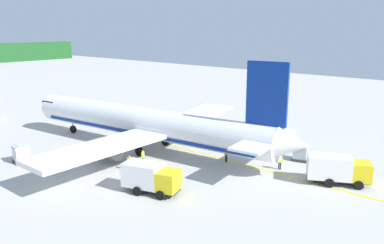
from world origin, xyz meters
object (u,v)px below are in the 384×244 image
object	(u,v)px
cargo_container_mid	(300,152)
crew_loader_right	(226,154)
service_truck_baggage	(337,169)
service_truck_fuel	(151,177)
crew_loader_left	(280,161)
crew_marshaller	(130,162)
crew_supervisor	(143,156)
cargo_container_near	(21,154)
airliner_foreground	(147,123)

from	to	relation	value
cargo_container_mid	crew_loader_right	bearing A→B (deg)	134.53
service_truck_baggage	service_truck_fuel	bearing A→B (deg)	137.54
service_truck_baggage	crew_loader_left	size ratio (longest dim) A/B	3.81
crew_marshaller	crew_supervisor	bearing A→B (deg)	7.40
service_truck_baggage	crew_supervisor	bearing A→B (deg)	115.13
crew_marshaller	crew_supervisor	distance (m)	2.19
service_truck_fuel	service_truck_baggage	distance (m)	18.36
service_truck_fuel	crew_supervisor	xyz separation A→B (m)	(4.75, 6.36, -0.57)
cargo_container_near	cargo_container_mid	world-z (taller)	cargo_container_near
cargo_container_mid	crew_loader_left	world-z (taller)	cargo_container_mid
crew_marshaller	crew_loader_left	size ratio (longest dim) A/B	1.01
crew_marshaller	cargo_container_near	bearing A→B (deg)	119.77
cargo_container_near	crew_marshaller	size ratio (longest dim) A/B	1.28
service_truck_fuel	crew_marshaller	bearing A→B (deg)	67.02
service_truck_fuel	crew_loader_left	distance (m)	14.82
service_truck_baggage	crew_loader_right	xyz separation A→B (m)	(-1.92, 12.11, -0.57)
service_truck_fuel	crew_supervisor	bearing A→B (deg)	53.24
service_truck_fuel	cargo_container_near	bearing A→B (deg)	102.73
crew_marshaller	crew_supervisor	xyz separation A→B (m)	(2.17, 0.28, 0.01)
service_truck_baggage	cargo_container_mid	distance (m)	7.25
service_truck_fuel	crew_marshaller	xyz separation A→B (m)	(2.58, 6.08, -0.58)
airliner_foreground	crew_supervisor	xyz separation A→B (m)	(-4.20, -3.83, -2.40)
cargo_container_near	cargo_container_mid	bearing A→B (deg)	-47.88
service_truck_baggage	cargo_container_near	xyz separation A→B (m)	(-17.50, 29.88, -0.57)
cargo_container_mid	crew_marshaller	distance (m)	19.71
crew_loader_left	crew_loader_right	distance (m)	6.16
cargo_container_near	crew_supervisor	size ratio (longest dim) A/B	1.27
crew_loader_right	crew_supervisor	size ratio (longest dim) A/B	1.02
cargo_container_mid	crew_supervisor	distance (m)	18.29
crew_supervisor	crew_loader_right	bearing A→B (deg)	-44.01
cargo_container_mid	crew_loader_left	distance (m)	4.31
airliner_foreground	crew_marshaller	xyz separation A→B (m)	(-6.38, -4.11, -2.41)
crew_marshaller	crew_loader_right	bearing A→B (deg)	-35.11
service_truck_baggage	cargo_container_near	world-z (taller)	service_truck_baggage
crew_loader_right	crew_supervisor	bearing A→B (deg)	135.99
service_truck_fuel	service_truck_baggage	size ratio (longest dim) A/B	0.92
cargo_container_near	crew_loader_right	size ratio (longest dim) A/B	1.24
service_truck_baggage	crew_supervisor	world-z (taller)	service_truck_baggage
cargo_container_mid	crew_supervisor	bearing A→B (deg)	135.29
crew_supervisor	crew_marshaller	bearing A→B (deg)	-172.60
cargo_container_near	crew_marshaller	world-z (taller)	cargo_container_near
cargo_container_near	service_truck_baggage	bearing A→B (deg)	-59.65
cargo_container_near	cargo_container_mid	xyz separation A→B (m)	(21.70, -24.00, -0.02)
cargo_container_near	crew_loader_right	world-z (taller)	cargo_container_near
cargo_container_near	crew_loader_left	xyz separation A→B (m)	(17.41, -23.66, -0.04)
service_truck_fuel	crew_loader_left	size ratio (longest dim) A/B	3.52
crew_loader_right	crew_marshaller	bearing A→B (deg)	144.89
cargo_container_near	crew_supervisor	world-z (taller)	cargo_container_near
airliner_foreground	service_truck_fuel	xyz separation A→B (m)	(-8.95, -10.19, -1.83)
service_truck_fuel	crew_marshaller	world-z (taller)	service_truck_fuel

